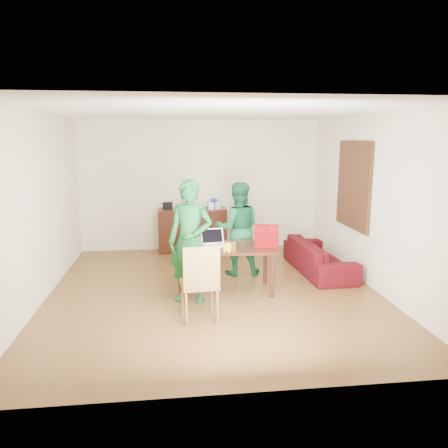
{
  "coord_description": "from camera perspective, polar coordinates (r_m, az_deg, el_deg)",
  "views": [
    {
      "loc": [
        -0.61,
        -6.39,
        2.34
      ],
      "look_at": [
        0.19,
        0.26,
        1.01
      ],
      "focal_mm": 35.0,
      "sensor_mm": 36.0,
      "label": 1
    }
  ],
  "objects": [
    {
      "name": "sofa",
      "position": [
        7.92,
        12.29,
        -4.19
      ],
      "size": [
        0.81,
        1.9,
        0.55
      ],
      "primitive_type": "imported",
      "rotation": [
        0.0,
        0.0,
        1.61
      ],
      "color": "#3D0812",
      "rests_on": "ground"
    },
    {
      "name": "person_near",
      "position": [
        6.23,
        -4.44,
        -2.3
      ],
      "size": [
        0.75,
        0.62,
        1.78
      ],
      "primitive_type": "imported",
      "rotation": [
        0.0,
        0.0,
        -0.34
      ],
      "color": "#135723",
      "rests_on": "ground"
    },
    {
      "name": "person_far",
      "position": [
        7.51,
        1.83,
        -0.62
      ],
      "size": [
        0.82,
        0.66,
        1.61
      ],
      "primitive_type": "imported",
      "rotation": [
        0.0,
        0.0,
        3.07
      ],
      "color": "#135730",
      "rests_on": "ground"
    },
    {
      "name": "chair",
      "position": [
        5.77,
        -3.21,
        -9.56
      ],
      "size": [
        0.51,
        0.49,
        1.03
      ],
      "rotation": [
        0.0,
        0.0,
        0.1
      ],
      "color": "brown",
      "rests_on": "ground"
    },
    {
      "name": "bottle",
      "position": [
        6.35,
        1.27,
        -2.87
      ],
      "size": [
        0.07,
        0.07,
        0.18
      ],
      "primitive_type": "cylinder",
      "rotation": [
        0.0,
        0.0,
        -0.3
      ],
      "color": "brown",
      "rests_on": "table"
    },
    {
      "name": "table",
      "position": [
        6.72,
        0.2,
        -3.62
      ],
      "size": [
        1.56,
        0.94,
        0.71
      ],
      "rotation": [
        0.0,
        0.0,
        -0.06
      ],
      "color": "black",
      "rests_on": "ground"
    },
    {
      "name": "room",
      "position": [
        6.63,
        -1.4,
        2.24
      ],
      "size": [
        5.2,
        5.7,
        2.9
      ],
      "color": "#402810",
      "rests_on": "ground"
    },
    {
      "name": "red_bag",
      "position": [
        6.69,
        5.55,
        -1.8
      ],
      "size": [
        0.4,
        0.27,
        0.27
      ],
      "primitive_type": "cube",
      "rotation": [
        0.0,
        0.0,
        -0.18
      ],
      "color": "maroon",
      "rests_on": "table"
    },
    {
      "name": "bananas",
      "position": [
        6.31,
        0.42,
        -3.52
      ],
      "size": [
        0.18,
        0.13,
        0.06
      ],
      "primitive_type": null,
      "rotation": [
        0.0,
        0.0,
        0.16
      ],
      "color": "gold",
      "rests_on": "table"
    },
    {
      "name": "laptop",
      "position": [
        6.67,
        -1.19,
        -2.58
      ],
      "size": [
        0.4,
        0.31,
        0.25
      ],
      "rotation": [
        0.0,
        0.0,
        0.17
      ],
      "color": "white",
      "rests_on": "table"
    }
  ]
}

